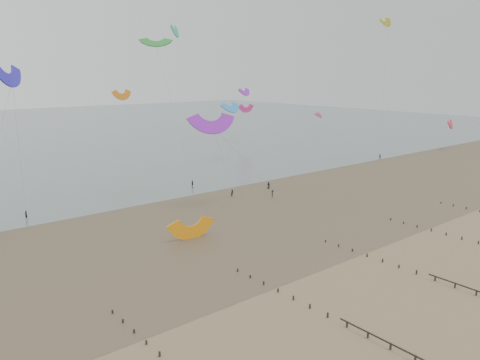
% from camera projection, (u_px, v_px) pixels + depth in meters
% --- Properties ---
extents(ground, '(500.00, 500.00, 0.00)m').
position_uv_depth(ground, '(374.00, 273.00, 62.91)').
color(ground, brown).
rests_on(ground, ground).
extents(sea_and_shore, '(500.00, 665.00, 0.03)m').
position_uv_depth(sea_and_shore, '(203.00, 219.00, 86.41)').
color(sea_and_shore, '#475654').
rests_on(sea_and_shore, ground).
extents(kitesurfers, '(104.78, 19.44, 1.78)m').
position_uv_depth(kitesurfers, '(257.00, 184.00, 110.27)').
color(kitesurfers, black).
rests_on(kitesurfers, ground).
extents(grounded_kite, '(7.48, 6.18, 3.76)m').
position_uv_depth(grounded_kite, '(192.00, 238.00, 76.14)').
color(grounded_kite, orange).
rests_on(grounded_kite, ground).
extents(kites_airborne, '(237.45, 105.18, 41.54)m').
position_uv_depth(kites_airborne, '(12.00, 88.00, 108.88)').
color(kites_airborne, purple).
rests_on(kites_airborne, ground).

